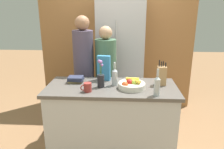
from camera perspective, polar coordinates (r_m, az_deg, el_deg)
The scene contains 13 objects.
kitchen_island at distance 2.80m, azimuth -0.10°, elevation -12.04°, with size 1.55×0.69×0.93m.
back_wall_wood at distance 4.02m, azimuth 1.22°, elevation 9.54°, with size 2.75×0.12×2.60m.
refrigerator at distance 3.72m, azimuth 2.15°, elevation 4.21°, with size 0.76×0.63×2.00m.
fruit_bowl at distance 2.53m, azimuth 5.11°, elevation -2.66°, with size 0.31×0.31×0.12m.
knife_block at distance 2.68m, azimuth 12.85°, elevation -0.27°, with size 0.10×0.09×0.31m.
flower_vase at distance 2.54m, azimuth -2.95°, elevation -0.91°, with size 0.08×0.08×0.33m.
cereal_box at distance 2.78m, azimuth -2.15°, elevation 1.70°, with size 0.17×0.09×0.32m.
coffee_mug at distance 2.44m, azimuth -6.45°, elevation -3.34°, with size 0.12×0.09×0.10m.
book_stack at distance 2.77m, azimuth -9.47°, elevation -1.22°, with size 0.19×0.15×0.07m.
bottle_oil at distance 2.34m, azimuth 11.68°, elevation -2.77°, with size 0.06×0.06×0.29m.
bottle_vinegar at distance 2.60m, azimuth 0.68°, elevation -0.49°, with size 0.07×0.07×0.28m.
person_at_sink at distance 3.17m, azimuth -7.35°, elevation 1.66°, with size 0.29×0.29×1.73m.
person_in_blue at distance 3.18m, azimuth -1.60°, elevation 0.09°, with size 0.30×0.30×1.59m.
Camera 1 is at (0.15, -2.44, 1.83)m, focal length 35.00 mm.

